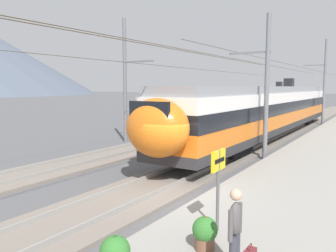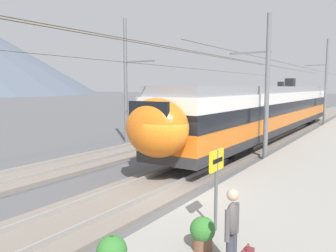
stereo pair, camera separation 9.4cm
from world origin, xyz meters
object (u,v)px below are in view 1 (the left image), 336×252
Objects in this scene: train_far_track at (267,99)px; potted_plant_by_shelter at (205,232)px; catenary_mast_mid at (264,84)px; train_near_platform at (271,108)px; catenary_mast_far_side at (127,80)px; handbag_near_sign at (204,232)px; catenary_mast_east at (323,81)px; platform_sign at (218,172)px; passenger_walking at (235,229)px.

potted_plant_by_shelter is at bearing -165.35° from train_far_track.
train_near_platform is at bearing 12.79° from catenary_mast_mid.
catenary_mast_far_side reaches higher than handbag_near_sign.
catenary_mast_east is (-6.06, -7.30, 2.17)m from train_far_track.
platform_sign is 1.52m from potted_plant_by_shelter.
passenger_walking is (-12.02, -12.55, -3.05)m from catenary_mast_far_side.
catenary_mast_mid is 29.27× the size of passenger_walking.
train_far_track reaches higher than potted_plant_by_shelter.
handbag_near_sign is (-30.00, -1.99, -3.95)m from catenary_mast_east.
catenary_mast_far_side is 114.57× the size of handbag_near_sign.
catenary_mast_mid is 10.53m from platform_sign.
catenary_mast_far_side is at bearing 175.30° from train_far_track.
potted_plant_by_shelter is (-1.07, -0.20, -1.06)m from platform_sign.
catenary_mast_east is at bearing -129.68° from train_far_track.
catenary_mast_far_side reaches higher than potted_plant_by_shelter.
platform_sign is at bearing -165.23° from train_far_track.
handbag_near_sign is at bearing -165.55° from train_far_track.
passenger_walking reaches higher than handbag_near_sign.
handbag_near_sign is (-18.56, -3.79, -1.78)m from train_near_platform.
handbag_near_sign is (-10.90, -11.36, -3.84)m from catenary_mast_far_side.
passenger_walking is at bearing -133.23° from handbag_near_sign.
train_far_track is 0.69× the size of catenary_mast_mid.
platform_sign is at bearing -176.02° from catenary_mast_east.
platform_sign reaches higher than handbag_near_sign.
catenary_mast_far_side is (0.18, 9.35, 0.36)m from catenary_mast_mid.
potted_plant_by_shelter is at bearing -169.58° from platform_sign.
platform_sign is (-35.44, -9.35, -0.47)m from train_far_track.
train_far_track is 36.66m from platform_sign.
catenary_mast_far_side is 29.27× the size of passenger_walking.
catenary_mast_east reaches higher than passenger_walking.
potted_plant_by_shelter is (-11.35, -11.61, -3.59)m from catenary_mast_far_side.
train_far_track is 0.69× the size of catenary_mast_far_side.
potted_plant_by_shelter is at bearing -168.00° from train_near_platform.
platform_sign is 1.46m from handbag_near_sign.
train_near_platform is at bearing 12.09° from platform_sign.
train_near_platform is 15.74× the size of platform_sign.
catenary_mast_east is 29.57m from platform_sign.
passenger_walking is at bearing -133.76° from catenary_mast_far_side.
catenary_mast_east is 1.00× the size of catenary_mast_far_side.
platform_sign is at bearing -5.17° from handbag_near_sign.
train_near_platform is at bearing 11.53° from handbag_near_sign.
potted_plant_by_shelter is at bearing -168.56° from catenary_mast_mid.
potted_plant_by_shelter is at bearing -134.36° from catenary_mast_far_side.
catenary_mast_mid is 19.29m from catenary_mast_east.
train_far_track is 37.28m from handbag_near_sign.
train_near_platform is 19.49m from potted_plant_by_shelter.
catenary_mast_east is (19.29, -0.02, 0.46)m from catenary_mast_mid.
catenary_mast_east is at bearing 3.80° from handbag_near_sign.
train_far_track is at bearing 15.74° from passenger_walking.
train_far_track is at bearing 14.45° from handbag_near_sign.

